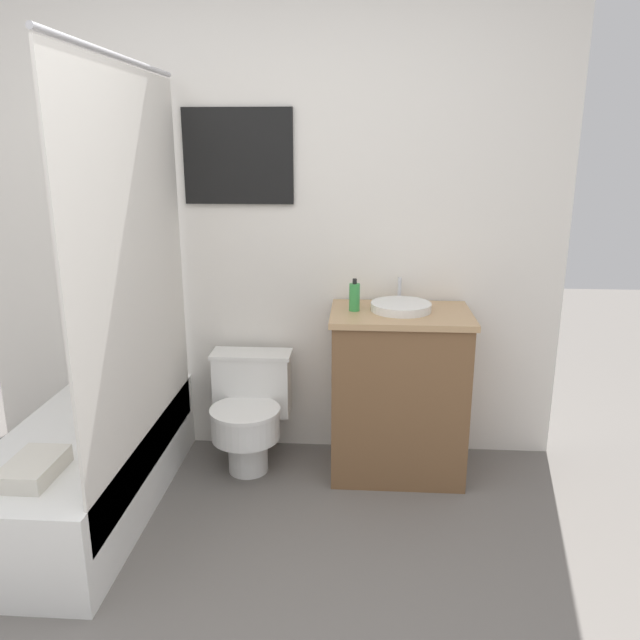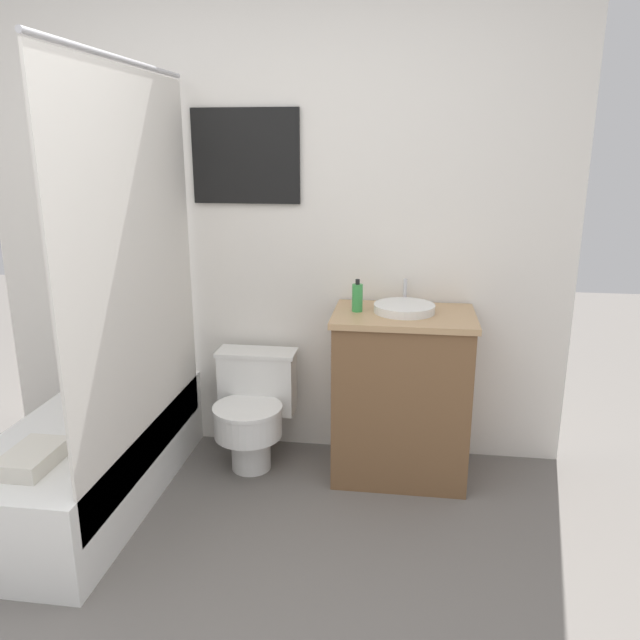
{
  "view_description": "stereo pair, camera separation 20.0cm",
  "coord_description": "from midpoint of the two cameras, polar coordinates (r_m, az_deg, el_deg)",
  "views": [
    {
      "loc": [
        0.51,
        -1.4,
        1.64
      ],
      "look_at": [
        0.32,
        1.37,
        0.86
      ],
      "focal_mm": 35.0,
      "sensor_mm": 36.0,
      "label": 1
    },
    {
      "loc": [
        0.71,
        -1.38,
        1.64
      ],
      "look_at": [
        0.32,
        1.37,
        0.86
      ],
      "focal_mm": 35.0,
      "sensor_mm": 36.0,
      "label": 2
    }
  ],
  "objects": [
    {
      "name": "sink",
      "position": [
        3.07,
        9.58,
        1.07
      ],
      "size": [
        0.3,
        0.33,
        0.13
      ],
      "color": "white",
      "rests_on": "vanity"
    },
    {
      "name": "wall_back",
      "position": [
        3.31,
        -2.7,
        8.98
      ],
      "size": [
        3.11,
        0.07,
        2.5
      ],
      "color": "white",
      "rests_on": "ground_plane"
    },
    {
      "name": "shower_area",
      "position": [
        3.14,
        -18.32,
        -11.07
      ],
      "size": [
        0.63,
        1.42,
        1.98
      ],
      "color": "white",
      "rests_on": "ground_plane"
    },
    {
      "name": "soap_bottle",
      "position": [
        3.05,
        5.32,
        2.05
      ],
      "size": [
        0.05,
        0.05,
        0.16
      ],
      "color": "green",
      "rests_on": "vanity"
    },
    {
      "name": "toilet",
      "position": [
        3.31,
        -4.42,
        -7.94
      ],
      "size": [
        0.42,
        0.49,
        0.59
      ],
      "color": "white",
      "rests_on": "ground_plane"
    },
    {
      "name": "vanity",
      "position": [
        3.19,
        9.22,
        -6.82
      ],
      "size": [
        0.69,
        0.48,
        0.86
      ],
      "color": "brown",
      "rests_on": "ground_plane"
    }
  ]
}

